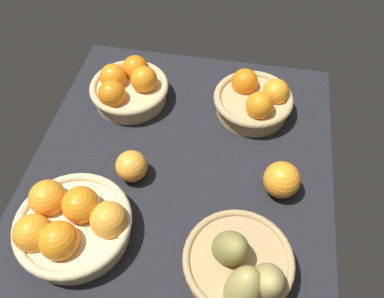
# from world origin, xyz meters

# --- Properties ---
(market_tray) EXTENTS (0.84, 0.72, 0.03)m
(market_tray) POSITION_xyz_m (0.00, 0.00, 0.01)
(market_tray) COLOR black
(market_tray) RESTS_ON ground
(basket_near_left_pears) EXTENTS (0.23, 0.22, 0.14)m
(basket_near_left_pears) POSITION_xyz_m (-0.23, -0.17, 0.08)
(basket_near_left_pears) COLOR tan
(basket_near_left_pears) RESTS_ON market_tray
(basket_near_right) EXTENTS (0.21, 0.21, 0.10)m
(basket_near_right) POSITION_xyz_m (0.23, -0.16, 0.07)
(basket_near_right) COLOR tan
(basket_near_right) RESTS_ON market_tray
(basket_far_left) EXTENTS (0.24, 0.24, 0.11)m
(basket_far_left) POSITION_xyz_m (-0.20, 0.18, 0.08)
(basket_far_left) COLOR #D3BC8C
(basket_far_left) RESTS_ON market_tray
(basket_far_right) EXTENTS (0.21, 0.21, 0.10)m
(basket_far_right) POSITION_xyz_m (0.21, 0.18, 0.07)
(basket_far_right) COLOR tan
(basket_far_right) RESTS_ON market_tray
(loose_orange_front_gap) EXTENTS (0.08, 0.08, 0.08)m
(loose_orange_front_gap) POSITION_xyz_m (-0.01, -0.24, 0.07)
(loose_orange_front_gap) COLOR orange
(loose_orange_front_gap) RESTS_ON market_tray
(loose_orange_back_gap) EXTENTS (0.07, 0.07, 0.07)m
(loose_orange_back_gap) POSITION_xyz_m (-0.04, 0.10, 0.07)
(loose_orange_back_gap) COLOR #F49E33
(loose_orange_back_gap) RESTS_ON market_tray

